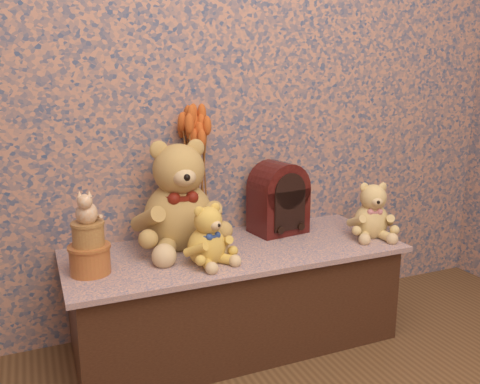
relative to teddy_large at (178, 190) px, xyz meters
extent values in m
cube|color=#394F75|center=(0.20, 0.15, 0.66)|extent=(3.00, 0.10, 2.60)
cube|color=#3D4D7E|center=(0.20, -0.11, -0.44)|extent=(1.32, 0.54, 0.41)
cylinder|color=tan|center=(0.09, 0.07, -0.14)|extent=(0.13, 0.13, 0.18)
cylinder|color=gold|center=(-0.36, -0.16, -0.18)|extent=(0.18, 0.18, 0.10)
cylinder|color=tan|center=(-0.36, -0.16, -0.09)|extent=(0.12, 0.12, 0.08)
camera|label=1|loc=(-0.52, -1.85, 0.43)|focal=37.19mm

